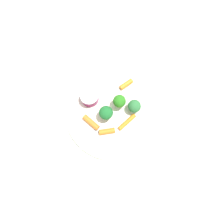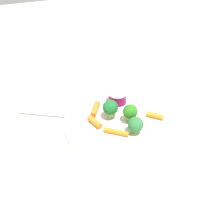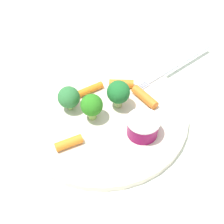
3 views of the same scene
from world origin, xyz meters
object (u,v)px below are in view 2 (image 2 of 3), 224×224
object	(u,v)px
plate	(121,122)
carrot_stick_3	(155,115)
carrot_stick_2	(116,132)
sauce_cup	(117,97)
carrot_stick_1	(95,122)
fork	(56,113)
broccoli_floret_0	(110,108)
carrot_stick_0	(95,109)
broccoli_floret_2	(136,125)
broccoli_floret_1	(130,112)

from	to	relation	value
plate	carrot_stick_3	size ratio (longest dim) A/B	6.79
carrot_stick_2	sauce_cup	bearing A→B (deg)	156.28
carrot_stick_3	carrot_stick_1	bearing A→B (deg)	-101.84
sauce_cup	fork	bearing A→B (deg)	-93.32
broccoli_floret_0	carrot_stick_0	world-z (taller)	broccoli_floret_0
carrot_stick_2	fork	world-z (taller)	carrot_stick_2
carrot_stick_0	carrot_stick_3	distance (m)	0.16
carrot_stick_2	broccoli_floret_2	bearing A→B (deg)	73.42
carrot_stick_2	carrot_stick_0	bearing A→B (deg)	-169.41
sauce_cup	fork	world-z (taller)	sauce_cup
broccoli_floret_1	broccoli_floret_2	size ratio (longest dim) A/B	1.09
broccoli_floret_1	carrot_stick_3	size ratio (longest dim) A/B	1.14
carrot_stick_1	fork	bearing A→B (deg)	-132.73
broccoli_floret_0	carrot_stick_3	size ratio (longest dim) A/B	1.23
plate	sauce_cup	xyz separation A→B (m)	(-0.08, 0.02, 0.02)
plate	carrot_stick_1	bearing A→B (deg)	-98.27
sauce_cup	carrot_stick_2	distance (m)	0.13
carrot_stick_0	carrot_stick_2	bearing A→B (deg)	10.59
broccoli_floret_0	carrot_stick_2	distance (m)	0.07
carrot_stick_1	broccoli_floret_0	bearing A→B (deg)	103.08
sauce_cup	carrot_stick_2	bearing A→B (deg)	-23.72
broccoli_floret_2	fork	distance (m)	0.21
broccoli_floret_1	broccoli_floret_2	xyz separation A→B (m)	(0.04, -0.01, -0.00)
plate	broccoli_floret_2	size ratio (longest dim) A/B	6.45
plate	broccoli_floret_2	world-z (taller)	broccoli_floret_2
broccoli_floret_0	broccoli_floret_2	world-z (taller)	broccoli_floret_0
carrot_stick_3	fork	distance (m)	0.26
carrot_stick_2	broccoli_floret_0	bearing A→B (deg)	171.39
broccoli_floret_1	carrot_stick_2	bearing A→B (deg)	-58.25
broccoli_floret_0	broccoli_floret_2	distance (m)	0.08
fork	carrot_stick_3	bearing A→B (deg)	65.19
carrot_stick_0	carrot_stick_3	xyz separation A→B (m)	(0.08, 0.13, -0.00)
broccoli_floret_1	sauce_cup	bearing A→B (deg)	178.63
plate	carrot_stick_1	world-z (taller)	carrot_stick_1
plate	carrot_stick_2	world-z (taller)	carrot_stick_2
carrot_stick_2	fork	xyz separation A→B (m)	(-0.13, -0.12, -0.00)
plate	fork	distance (m)	0.17
carrot_stick_0	sauce_cup	bearing A→B (deg)	103.88
sauce_cup	broccoli_floret_1	distance (m)	0.09
plate	carrot_stick_2	bearing A→B (deg)	-36.40
sauce_cup	carrot_stick_2	world-z (taller)	sauce_cup
broccoli_floret_1	carrot_stick_3	world-z (taller)	broccoli_floret_1
carrot_stick_0	carrot_stick_3	bearing A→B (deg)	58.83
plate	broccoli_floret_2	xyz separation A→B (m)	(0.05, 0.01, 0.03)
broccoli_floret_0	carrot_stick_1	distance (m)	0.05
broccoli_floret_0	broccoli_floret_1	xyz separation A→B (m)	(0.03, 0.04, -0.00)
plate	broccoli_floret_2	bearing A→B (deg)	13.49
plate	carrot_stick_0	size ratio (longest dim) A/B	5.41
broccoli_floret_1	carrot_stick_1	bearing A→B (deg)	-103.31
broccoli_floret_1	carrot_stick_1	xyz separation A→B (m)	(-0.02, -0.09, -0.02)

